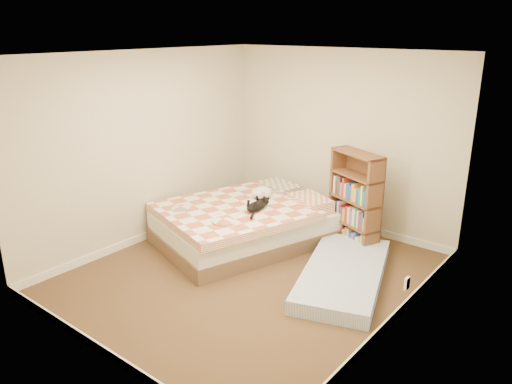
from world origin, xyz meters
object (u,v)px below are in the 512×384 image
Objects in this scene: black_cat at (258,205)px; bookshelf at (355,211)px; bed at (246,222)px; white_dog at (262,193)px; floor_mattress at (343,274)px.

bookshelf is at bearing 36.35° from black_cat.
bed is 0.47m from white_dog.
floor_mattress is at bearing 2.89° from white_dog.
floor_mattress is (0.38, -0.94, -0.41)m from bookshelf.
black_cat reaches higher than bed.
white_dog is at bearing 107.86° from bed.
bed is at bearing -69.76° from white_dog.
black_cat is 0.47m from white_dog.
bed is 1.38× the size of floor_mattress.
bookshelf reaches higher than white_dog.
floor_mattress is at bearing -9.69° from black_cat.
black_cat is (0.25, -0.06, 0.32)m from bed.
floor_mattress is at bearing 12.10° from bed.
bookshelf is 0.69× the size of floor_mattress.
white_dog is (0.00, 0.33, 0.33)m from bed.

